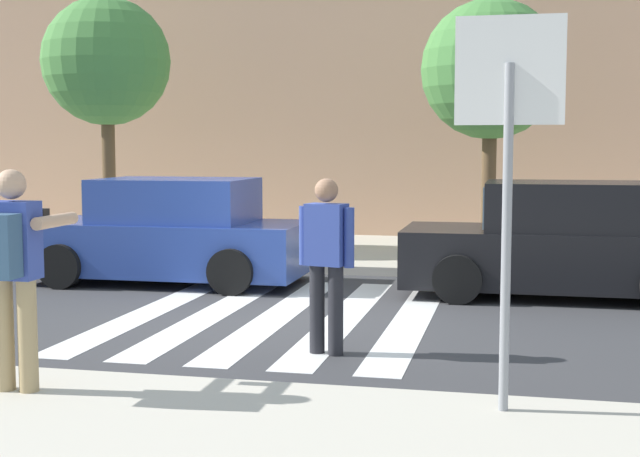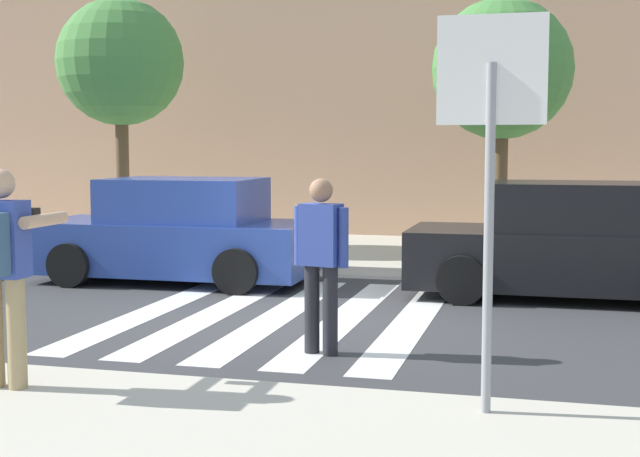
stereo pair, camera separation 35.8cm
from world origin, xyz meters
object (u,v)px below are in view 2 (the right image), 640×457
at_px(stop_sign, 491,125).
at_px(parked_car_black, 568,244).
at_px(photographer_with_backpack, 1,259).
at_px(pedestrian_crossing, 321,256).
at_px(street_tree_center, 502,70).
at_px(street_tree_west, 120,63).
at_px(parked_car_blue, 178,234).

relative_size(stop_sign, parked_car_black, 0.69).
height_order(photographer_with_backpack, pedestrian_crossing, photographer_with_backpack).
bearing_deg(pedestrian_crossing, photographer_with_backpack, -130.56).
distance_m(photographer_with_backpack, street_tree_center, 9.77).
relative_size(stop_sign, street_tree_west, 0.62).
bearing_deg(stop_sign, photographer_with_backpack, -174.83).
bearing_deg(parked_car_blue, street_tree_west, 129.98).
xyz_separation_m(stop_sign, photographer_with_backpack, (-3.71, -0.34, -1.02)).
bearing_deg(stop_sign, street_tree_center, 92.65).
bearing_deg(stop_sign, street_tree_west, 130.05).
height_order(stop_sign, pedestrian_crossing, stop_sign).
xyz_separation_m(stop_sign, pedestrian_crossing, (-1.73, 1.97, -1.22)).
height_order(photographer_with_backpack, parked_car_blue, photographer_with_backpack).
relative_size(stop_sign, street_tree_center, 0.66).
xyz_separation_m(stop_sign, street_tree_west, (-7.19, 8.56, 1.32)).
height_order(photographer_with_backpack, parked_car_black, photographer_with_backpack).
height_order(pedestrian_crossing, parked_car_black, pedestrian_crossing).
distance_m(parked_car_blue, parked_car_black, 5.60).
xyz_separation_m(photographer_with_backpack, parked_car_black, (4.36, 6.21, -0.44)).
relative_size(stop_sign, photographer_with_backpack, 1.63).
xyz_separation_m(stop_sign, parked_car_black, (0.65, 5.88, -1.47)).
relative_size(pedestrian_crossing, parked_car_blue, 0.42).
distance_m(stop_sign, photographer_with_backpack, 3.86).
height_order(stop_sign, parked_car_black, stop_sign).
relative_size(parked_car_blue, parked_car_black, 1.00).
height_order(stop_sign, parked_car_blue, stop_sign).
xyz_separation_m(street_tree_west, street_tree_center, (6.79, 0.06, -0.25)).
bearing_deg(photographer_with_backpack, pedestrian_crossing, 49.44).
bearing_deg(photographer_with_backpack, street_tree_west, 111.40).
distance_m(street_tree_west, street_tree_center, 6.80).
distance_m(stop_sign, parked_car_blue, 7.82).
xyz_separation_m(parked_car_blue, parked_car_black, (5.60, 0.00, 0.00)).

